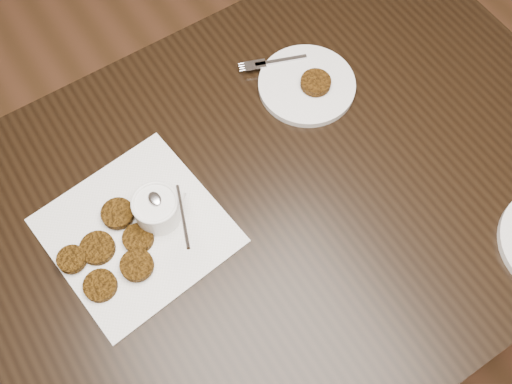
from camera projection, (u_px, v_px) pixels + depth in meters
floor at (287, 361)px, 1.68m from camera, size 4.00×4.00×0.00m
table at (257, 271)px, 1.41m from camera, size 1.37×0.88×0.75m
napkin at (137, 230)px, 1.05m from camera, size 0.32×0.32×0.00m
sauce_ramekin at (154, 202)px, 1.01m from camera, size 0.11×0.11×0.12m
patty_cluster at (109, 250)px, 1.02m from camera, size 0.26×0.26×0.02m
plate_with_patty at (307, 83)px, 1.18m from camera, size 0.26×0.26×0.03m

